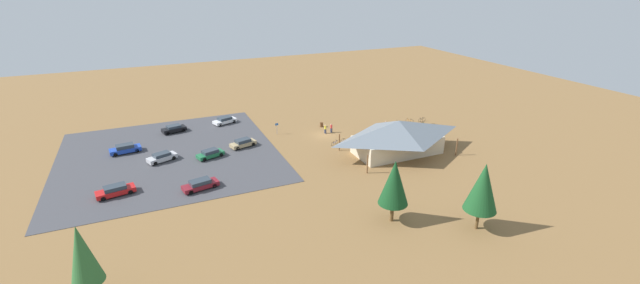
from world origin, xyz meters
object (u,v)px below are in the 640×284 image
Objects in this scene: trash_bin at (321,125)px; bike_pavilion at (398,135)px; bicycle_white_lone_west at (407,126)px; visitor_at_bikes at (331,128)px; car_white_aisle_side at (225,120)px; car_blue_back_corner at (125,149)px; car_tan_by_curb at (243,143)px; pine_center at (82,255)px; pine_far_east at (394,183)px; lot_sign at (277,127)px; car_black_near_entry at (174,129)px; car_maroon_end_stall at (200,184)px; bicycle_green_yard_front at (421,125)px; visitor_crossing_yard at (325,129)px; car_silver_far_end at (162,157)px; bicycle_teal_near_porch at (435,126)px; bicycle_purple_edge_south at (418,128)px; visitor_by_pavilion at (386,125)px; bicycle_yellow_lone_east at (397,123)px; bicycle_blue_back_row at (335,143)px; car_red_inner_stall at (115,190)px; car_green_mid_lot at (210,154)px; pine_midwest at (483,187)px; bicycle_silver_near_sign at (343,141)px; bicycle_red_edge_north at (430,128)px; bicycle_black_yard_left at (422,120)px; bicycle_orange_by_bin at (409,121)px.

bike_pavilion is at bearing 110.88° from trash_bin.
visitor_at_bikes is at bearing -13.10° from bicycle_white_lone_west.
car_blue_back_corner is at bearing 24.26° from car_white_aisle_side.
bike_pavilion is at bearing 151.02° from car_tan_by_curb.
bicycle_white_lone_west is at bearing -152.30° from pine_center.
lot_sign is at bearing -84.06° from pine_far_east.
car_maroon_end_stall is at bearing 92.66° from car_black_near_entry.
bicycle_green_yard_front reaches higher than bicycle_white_lone_west.
visitor_crossing_yard is (-25.49, 11.60, 0.14)m from car_black_near_entry.
pine_far_east is 37.39m from car_silver_far_end.
bicycle_teal_near_porch is 36.30m from car_tan_by_curb.
bicycle_purple_edge_south is at bearing 168.76° from car_blue_back_corner.
visitor_by_pavilion reaches higher than bicycle_green_yard_front.
bicycle_yellow_lone_east is 16.30m from bicycle_blue_back_row.
visitor_by_pavilion is at bearing 163.77° from visitor_at_bikes.
car_red_inner_stall is 15.43m from car_green_mid_lot.
pine_center is 1.59× the size of car_red_inner_stall.
car_blue_back_corner is at bearing -9.37° from bicycle_white_lone_west.
pine_center is at bearing 75.28° from car_silver_far_end.
bicycle_silver_near_sign is at bearing -85.34° from pine_midwest.
bicycle_red_edge_north is 8.49m from visitor_by_pavilion.
visitor_crossing_yard is at bearing -82.21° from bicycle_silver_near_sign.
car_blue_back_corner is (5.26, -5.89, 0.03)m from car_silver_far_end.
pine_far_east is 4.69× the size of visitor_crossing_yard.
bicycle_red_edge_north is 0.29× the size of car_tan_by_curb.
visitor_at_bikes is at bearing -13.38° from bicycle_green_yard_front.
bicycle_black_yard_left is at bearing -168.59° from bicycle_silver_near_sign.
trash_bin is at bearing -19.14° from bicycle_yellow_lone_east.
bicycle_orange_by_bin is 0.30× the size of car_black_near_entry.
trash_bin is 16.43m from bicycle_white_lone_west.
bicycle_teal_near_porch is at bearing 176.09° from car_green_mid_lot.
bicycle_orange_by_bin is at bearing 176.55° from visitor_at_bikes.
bicycle_black_yard_left is at bearing -171.18° from car_red_inner_stall.
car_black_near_entry is (42.28, -16.94, 0.34)m from bicycle_purple_edge_south.
trash_bin is at bearing -137.26° from pine_center.
visitor_crossing_yard is (3.17, -35.14, -4.45)m from pine_midwest.
car_green_mid_lot is (5.86, 2.31, -0.03)m from car_tan_by_curb.
bicycle_blue_back_row is at bearing -172.75° from car_red_inner_stall.
trash_bin is 50.54m from pine_center.
bicycle_teal_near_porch is 1.02× the size of bicycle_white_lone_west.
bicycle_silver_near_sign is (17.04, 4.50, 0.00)m from bicycle_orange_by_bin.
car_blue_back_corner is at bearing -3.52° from lot_sign.
bicycle_orange_by_bin is 2.65m from bicycle_black_yard_left.
pine_center is 1.03× the size of pine_far_east.
bicycle_purple_edge_south is 0.82× the size of visitor_crossing_yard.
bicycle_purple_edge_south is 37.32m from car_white_aisle_side.
lot_sign is 1.48× the size of bicycle_silver_near_sign.
bicycle_white_lone_west is at bearing -171.85° from bicycle_silver_near_sign.
bicycle_black_yard_left is 0.35× the size of car_red_inner_stall.
car_red_inner_stall reaches higher than car_black_near_entry.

